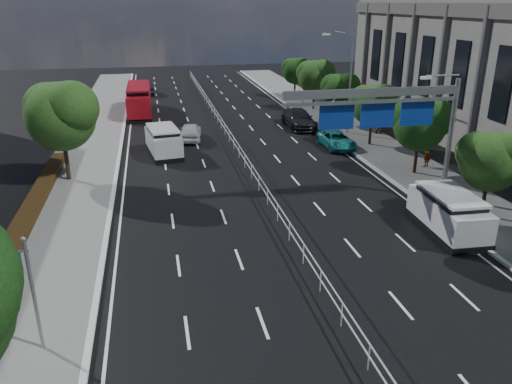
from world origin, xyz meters
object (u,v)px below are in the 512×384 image
object	(u,v)px
overhead_gantry	(391,110)
pedestrian_a	(427,154)
silver_minivan	(449,213)
pedestrian_b	(378,123)
parked_car_teal	(337,140)
parked_car_dark	(299,119)
red_bus	(139,99)
white_minivan	(163,141)
near_car_silver	(190,131)
near_car_dark	(146,88)
toilet_sign	(15,277)

from	to	relation	value
overhead_gantry	pedestrian_a	bearing A→B (deg)	42.89
silver_minivan	pedestrian_b	world-z (taller)	silver_minivan
parked_car_teal	pedestrian_b	xyz separation A→B (m)	(5.10, 3.31, 0.41)
parked_car_dark	pedestrian_b	bearing A→B (deg)	-34.05
red_bus	white_minivan	bearing A→B (deg)	-82.73
overhead_gantry	near_car_silver	world-z (taller)	overhead_gantry
parked_car_teal	silver_minivan	bearing A→B (deg)	-91.30
near_car_dark	silver_minivan	size ratio (longest dim) A/B	0.84
overhead_gantry	pedestrian_b	size ratio (longest dim) A/B	5.64
pedestrian_b	white_minivan	bearing A→B (deg)	14.24
parked_car_teal	pedestrian_a	world-z (taller)	pedestrian_a
red_bus	silver_minivan	world-z (taller)	red_bus
pedestrian_b	overhead_gantry	bearing A→B (deg)	73.36
near_car_silver	parked_car_teal	size ratio (longest dim) A/B	0.95
parked_car_teal	pedestrian_b	size ratio (longest dim) A/B	2.54
red_bus	parked_car_dark	bearing A→B (deg)	-32.34
overhead_gantry	toilet_sign	bearing A→B (deg)	-150.40
silver_minivan	pedestrian_b	size ratio (longest dim) A/B	2.91
near_car_dark	pedestrian_a	xyz separation A→B (m)	(19.41, -35.46, 0.35)
red_bus	near_car_dark	bearing A→B (deg)	86.90
parked_car_dark	near_car_silver	bearing A→B (deg)	-166.87
silver_minivan	pedestrian_a	world-z (taller)	silver_minivan
overhead_gantry	parked_car_dark	distance (m)	19.94
toilet_sign	red_bus	distance (m)	39.07
white_minivan	near_car_dark	world-z (taller)	white_minivan
silver_minivan	parked_car_teal	distance (m)	16.25
parked_car_teal	pedestrian_b	distance (m)	6.09
red_bus	parked_car_dark	distance (m)	17.57
red_bus	near_car_silver	size ratio (longest dim) A/B	2.31
toilet_sign	parked_car_dark	xyz separation A→B (m)	(18.22, 29.40, -2.12)
white_minivan	silver_minivan	distance (m)	22.03
toilet_sign	overhead_gantry	distance (m)	20.52
parked_car_dark	pedestrian_b	world-z (taller)	pedestrian_b
parked_car_teal	toilet_sign	bearing A→B (deg)	-132.49
overhead_gantry	red_bus	bearing A→B (deg)	116.28
near_car_dark	parked_car_dark	distance (m)	25.76
red_bus	pedestrian_b	bearing A→B (deg)	-32.62
parked_car_teal	pedestrian_b	bearing A→B (deg)	31.69
white_minivan	near_car_dark	distance (m)	28.15
parked_car_dark	pedestrian_b	distance (m)	7.37
red_bus	pedestrian_a	bearing A→B (deg)	-48.82
near_car_silver	pedestrian_a	world-z (taller)	pedestrian_a
near_car_silver	silver_minivan	world-z (taller)	silver_minivan
silver_minivan	parked_car_dark	xyz separation A→B (m)	(-1.03, 23.64, -0.23)
near_car_dark	pedestrian_a	world-z (taller)	pedestrian_a
white_minivan	pedestrian_a	bearing A→B (deg)	-29.81
parked_car_dark	pedestrian_a	distance (m)	14.87
toilet_sign	pedestrian_b	size ratio (longest dim) A/B	2.39
silver_minivan	parked_car_dark	world-z (taller)	silver_minivan
parked_car_dark	pedestrian_b	xyz separation A→B (m)	(6.13, -4.09, 0.22)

